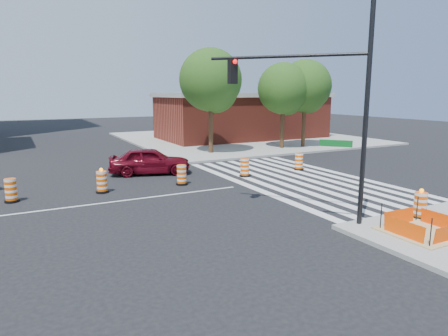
{
  "coord_description": "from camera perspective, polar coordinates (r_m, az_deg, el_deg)",
  "views": [
    {
      "loc": [
        -2.39,
        -16.9,
        4.63
      ],
      "look_at": [
        5.53,
        -1.81,
        1.4
      ],
      "focal_mm": 32.0,
      "sensor_mm": 36.0,
      "label": 1
    }
  ],
  "objects": [
    {
      "name": "pit_drum",
      "position": [
        16.06,
        26.23,
        -4.9
      ],
      "size": [
        0.56,
        0.56,
        1.11
      ],
      "color": "black",
      "rests_on": "ground"
    },
    {
      "name": "median_drum_5",
      "position": [
        22.26,
        2.98,
        -0.03
      ],
      "size": [
        0.6,
        0.6,
        1.02
      ],
      "color": "black",
      "rests_on": "ground"
    },
    {
      "name": "median_drum_2",
      "position": [
        19.36,
        -28.14,
        -2.94
      ],
      "size": [
        0.6,
        0.6,
        1.02
      ],
      "color": "black",
      "rests_on": "ground"
    },
    {
      "name": "brick_storefront",
      "position": [
        40.48,
        2.62,
        7.45
      ],
      "size": [
        16.5,
        8.5,
        4.6
      ],
      "color": "maroon",
      "rests_on": "ground"
    },
    {
      "name": "crosswalk_east",
      "position": [
        22.02,
        10.36,
        -1.57
      ],
      "size": [
        6.75,
        13.5,
        0.01
      ],
      "color": "silver",
      "rests_on": "ground"
    },
    {
      "name": "median_drum_6",
      "position": [
        24.59,
        10.66,
        0.83
      ],
      "size": [
        0.6,
        0.6,
        1.02
      ],
      "color": "black",
      "rests_on": "ground"
    },
    {
      "name": "median_drum_4",
      "position": [
        20.39,
        -6.07,
        -1.07
      ],
      "size": [
        0.6,
        0.6,
        1.02
      ],
      "color": "black",
      "rests_on": "ground"
    },
    {
      "name": "signal_pole_se",
      "position": [
        14.2,
        13.49,
        10.04
      ],
      "size": [
        3.78,
        4.27,
        7.37
      ],
      "rotation": [
        0.0,
        0.0,
        2.29
      ],
      "color": "black",
      "rests_on": "ground"
    },
    {
      "name": "tree_north_c",
      "position": [
        30.07,
        -1.88,
        11.96
      ],
      "size": [
        4.62,
        4.62,
        7.86
      ],
      "color": "#382314",
      "rests_on": "ground"
    },
    {
      "name": "tree_north_e",
      "position": [
        34.25,
        11.51,
        11.0
      ],
      "size": [
        4.31,
        4.31,
        7.32
      ],
      "color": "#382314",
      "rests_on": "ground"
    },
    {
      "name": "sidewalk_ne",
      "position": [
        40.67,
        2.6,
        4.29
      ],
      "size": [
        22.0,
        22.0,
        0.15
      ],
      "primitive_type": "cube",
      "color": "gray",
      "rests_on": "ground"
    },
    {
      "name": "excavation_pit",
      "position": [
        14.54,
        26.46,
        -8.07
      ],
      "size": [
        2.2,
        2.2,
        0.9
      ],
      "color": "tan",
      "rests_on": "ground"
    },
    {
      "name": "ground",
      "position": [
        17.68,
        -19.0,
        -5.05
      ],
      "size": [
        120.0,
        120.0,
        0.0
      ],
      "primitive_type": "plane",
      "color": "black",
      "rests_on": "ground"
    },
    {
      "name": "tree_north_d",
      "position": [
        33.09,
        8.5,
        10.76
      ],
      "size": [
        4.13,
        4.13,
        7.02
      ],
      "color": "#382314",
      "rests_on": "ground"
    },
    {
      "name": "lane_centerline",
      "position": [
        17.68,
        -19.0,
        -5.03
      ],
      "size": [
        14.0,
        0.12,
        0.01
      ],
      "primitive_type": "cube",
      "color": "silver",
      "rests_on": "ground"
    },
    {
      "name": "red_coupe",
      "position": [
        23.29,
        -10.55,
        1.03
      ],
      "size": [
        4.91,
        3.15,
        1.55
      ],
      "primitive_type": "imported",
      "rotation": [
        0.0,
        0.0,
        1.26
      ],
      "color": "#5A0715",
      "rests_on": "ground"
    },
    {
      "name": "median_drum_3",
      "position": [
        19.53,
        -17.05,
        -1.99
      ],
      "size": [
        0.6,
        0.6,
        1.18
      ],
      "color": "black",
      "rests_on": "ground"
    }
  ]
}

